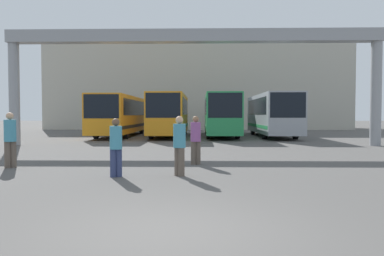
{
  "coord_description": "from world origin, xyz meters",
  "views": [
    {
      "loc": [
        0.47,
        -5.47,
        1.78
      ],
      "look_at": [
        -0.13,
        19.21,
        0.89
      ],
      "focal_mm": 35.0,
      "sensor_mm": 36.0,
      "label": 1
    }
  ],
  "objects_px": {
    "bus_slot_3": "(272,113)",
    "pedestrian_near_left": "(10,138)",
    "bus_slot_2": "(221,113)",
    "bus_slot_1": "(170,113)",
    "bus_slot_0": "(121,114)",
    "pedestrian_mid_left": "(116,146)",
    "pedestrian_mid_right": "(196,139)",
    "pedestrian_far_center": "(179,144)"
  },
  "relations": [
    {
      "from": "bus_slot_0",
      "to": "pedestrian_near_left",
      "type": "xyz_separation_m",
      "value": [
        0.26,
        -18.58,
        -0.88
      ]
    },
    {
      "from": "bus_slot_1",
      "to": "bus_slot_2",
      "type": "xyz_separation_m",
      "value": [
        4.11,
        0.78,
        -0.0
      ]
    },
    {
      "from": "pedestrian_far_center",
      "to": "pedestrian_near_left",
      "type": "xyz_separation_m",
      "value": [
        -5.75,
        1.51,
        0.06
      ]
    },
    {
      "from": "pedestrian_far_center",
      "to": "bus_slot_2",
      "type": "bearing_deg",
      "value": -50.06
    },
    {
      "from": "pedestrian_far_center",
      "to": "pedestrian_near_left",
      "type": "relative_size",
      "value": 0.94
    },
    {
      "from": "bus_slot_1",
      "to": "bus_slot_2",
      "type": "height_order",
      "value": "bus_slot_1"
    },
    {
      "from": "pedestrian_near_left",
      "to": "pedestrian_mid_left",
      "type": "xyz_separation_m",
      "value": [
        3.95,
        -1.73,
        -0.09
      ]
    },
    {
      "from": "pedestrian_mid_left",
      "to": "bus_slot_1",
      "type": "bearing_deg",
      "value": -109.98
    },
    {
      "from": "bus_slot_2",
      "to": "bus_slot_3",
      "type": "distance_m",
      "value": 4.14
    },
    {
      "from": "bus_slot_0",
      "to": "bus_slot_3",
      "type": "relative_size",
      "value": 1.13
    },
    {
      "from": "bus_slot_3",
      "to": "pedestrian_far_center",
      "type": "distance_m",
      "value": 20.42
    },
    {
      "from": "pedestrian_mid_right",
      "to": "pedestrian_mid_left",
      "type": "distance_m",
      "value": 3.52
    },
    {
      "from": "bus_slot_0",
      "to": "pedestrian_mid_right",
      "type": "height_order",
      "value": "bus_slot_0"
    },
    {
      "from": "bus_slot_1",
      "to": "pedestrian_near_left",
      "type": "bearing_deg",
      "value": -102.36
    },
    {
      "from": "pedestrian_near_left",
      "to": "bus_slot_1",
      "type": "bearing_deg",
      "value": -140.33
    },
    {
      "from": "bus_slot_1",
      "to": "bus_slot_3",
      "type": "height_order",
      "value": "bus_slot_3"
    },
    {
      "from": "pedestrian_mid_right",
      "to": "bus_slot_2",
      "type": "bearing_deg",
      "value": 69.96
    },
    {
      "from": "bus_slot_2",
      "to": "bus_slot_0",
      "type": "bearing_deg",
      "value": 178.24
    },
    {
      "from": "bus_slot_2",
      "to": "pedestrian_far_center",
      "type": "relative_size",
      "value": 6.86
    },
    {
      "from": "pedestrian_mid_right",
      "to": "pedestrian_near_left",
      "type": "bearing_deg",
      "value": 174.89
    },
    {
      "from": "pedestrian_far_center",
      "to": "pedestrian_mid_right",
      "type": "relative_size",
      "value": 1.0
    },
    {
      "from": "bus_slot_1",
      "to": "bus_slot_2",
      "type": "relative_size",
      "value": 0.87
    },
    {
      "from": "bus_slot_1",
      "to": "pedestrian_near_left",
      "type": "height_order",
      "value": "bus_slot_1"
    },
    {
      "from": "bus_slot_2",
      "to": "bus_slot_3",
      "type": "bearing_deg",
      "value": -6.27
    },
    {
      "from": "bus_slot_0",
      "to": "pedestrian_mid_left",
      "type": "xyz_separation_m",
      "value": [
        4.21,
        -20.31,
        -0.97
      ]
    },
    {
      "from": "bus_slot_0",
      "to": "bus_slot_3",
      "type": "height_order",
      "value": "bus_slot_3"
    },
    {
      "from": "bus_slot_3",
      "to": "pedestrian_near_left",
      "type": "relative_size",
      "value": 5.95
    },
    {
      "from": "bus_slot_0",
      "to": "pedestrian_mid_left",
      "type": "distance_m",
      "value": 20.76
    },
    {
      "from": "bus_slot_3",
      "to": "pedestrian_mid_right",
      "type": "xyz_separation_m",
      "value": [
        -5.89,
        -16.89,
        -1.0
      ]
    },
    {
      "from": "pedestrian_mid_left",
      "to": "pedestrian_mid_right",
      "type": "bearing_deg",
      "value": -149.7
    },
    {
      "from": "bus_slot_2",
      "to": "bus_slot_3",
      "type": "relative_size",
      "value": 1.08
    },
    {
      "from": "pedestrian_mid_right",
      "to": "pedestrian_mid_left",
      "type": "height_order",
      "value": "pedestrian_mid_right"
    },
    {
      "from": "bus_slot_1",
      "to": "bus_slot_3",
      "type": "distance_m",
      "value": 8.23
    },
    {
      "from": "bus_slot_1",
      "to": "pedestrian_mid_left",
      "type": "bearing_deg",
      "value": -89.71
    },
    {
      "from": "bus_slot_0",
      "to": "pedestrian_mid_left",
      "type": "relative_size",
      "value": 7.43
    },
    {
      "from": "bus_slot_2",
      "to": "bus_slot_1",
      "type": "bearing_deg",
      "value": -169.28
    },
    {
      "from": "bus_slot_2",
      "to": "pedestrian_near_left",
      "type": "relative_size",
      "value": 6.44
    },
    {
      "from": "bus_slot_2",
      "to": "pedestrian_mid_left",
      "type": "bearing_deg",
      "value": -101.31
    },
    {
      "from": "bus_slot_3",
      "to": "pedestrian_mid_right",
      "type": "relative_size",
      "value": 6.36
    },
    {
      "from": "bus_slot_2",
      "to": "pedestrian_mid_right",
      "type": "xyz_separation_m",
      "value": [
        -1.78,
        -17.34,
        -0.99
      ]
    },
    {
      "from": "pedestrian_mid_right",
      "to": "bus_slot_3",
      "type": "bearing_deg",
      "value": 56.59
    },
    {
      "from": "pedestrian_mid_right",
      "to": "bus_slot_0",
      "type": "bearing_deg",
      "value": 95.93
    }
  ]
}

